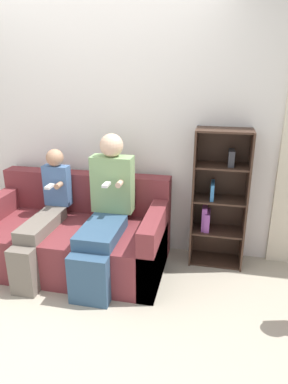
# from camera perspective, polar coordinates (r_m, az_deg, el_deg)

# --- Properties ---
(ground_plane) EXTENTS (14.00, 14.00, 0.00)m
(ground_plane) POSITION_cam_1_polar(r_m,az_deg,el_deg) (3.09, -13.34, -16.85)
(ground_plane) COLOR #B2A893
(back_wall) EXTENTS (10.00, 0.06, 2.55)m
(back_wall) POSITION_cam_1_polar(r_m,az_deg,el_deg) (3.53, -7.54, 10.78)
(back_wall) COLOR silver
(back_wall) RESTS_ON ground_plane
(couch) EXTENTS (1.74, 0.95, 0.83)m
(couch) POSITION_cam_1_polar(r_m,az_deg,el_deg) (3.42, -11.37, -7.27)
(couch) COLOR maroon
(couch) RESTS_ON ground_plane
(adult_seated) EXTENTS (0.39, 0.88, 1.27)m
(adult_seated) POSITION_cam_1_polar(r_m,az_deg,el_deg) (3.07, -6.43, -2.72)
(adult_seated) COLOR #335170
(adult_seated) RESTS_ON ground_plane
(child_seated) EXTENTS (0.25, 0.89, 1.10)m
(child_seated) POSITION_cam_1_polar(r_m,az_deg,el_deg) (3.29, -16.40, -3.86)
(child_seated) COLOR #70665B
(child_seated) RESTS_ON ground_plane
(bookshelf) EXTENTS (0.50, 0.31, 1.32)m
(bookshelf) POSITION_cam_1_polar(r_m,az_deg,el_deg) (3.34, 12.30, -1.05)
(bookshelf) COLOR #3D281E
(bookshelf) RESTS_ON ground_plane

